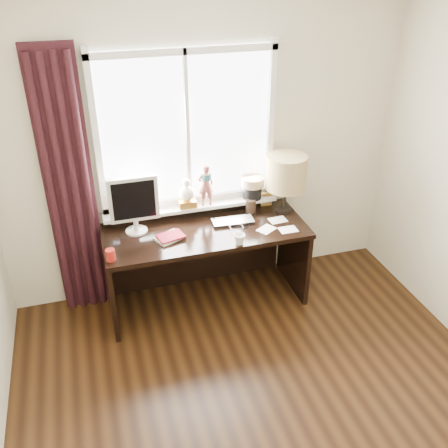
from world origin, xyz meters
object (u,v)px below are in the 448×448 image
object	(u,v)px
laptop	(233,221)
mug	(239,239)
desk	(203,248)
monitor	(134,202)
table_lamp	(286,173)
red_cup	(110,255)

from	to	relation	value
laptop	mug	distance (m)	0.35
laptop	mug	size ratio (longest dim) A/B	3.86
laptop	desk	world-z (taller)	laptop
laptop	monitor	size ratio (longest dim) A/B	0.72
mug	monitor	distance (m)	0.90
desk	monitor	size ratio (longest dim) A/B	3.47
laptop	table_lamp	size ratio (longest dim) A/B	0.68
table_lamp	red_cup	bearing A→B (deg)	-166.73
red_cup	table_lamp	size ratio (longest dim) A/B	0.18
monitor	desk	bearing A→B (deg)	-2.82
monitor	red_cup	bearing A→B (deg)	-123.54
mug	red_cup	world-z (taller)	red_cup
laptop	table_lamp	distance (m)	0.62
laptop	monitor	world-z (taller)	monitor
red_cup	laptop	bearing A→B (deg)	15.14
laptop	red_cup	xyz separation A→B (m)	(-1.06, -0.29, 0.03)
laptop	table_lamp	world-z (taller)	table_lamp
monitor	table_lamp	world-z (taller)	table_lamp
laptop	monitor	distance (m)	0.86
red_cup	desk	distance (m)	0.92
desk	table_lamp	size ratio (longest dim) A/B	3.27
desk	table_lamp	distance (m)	0.97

